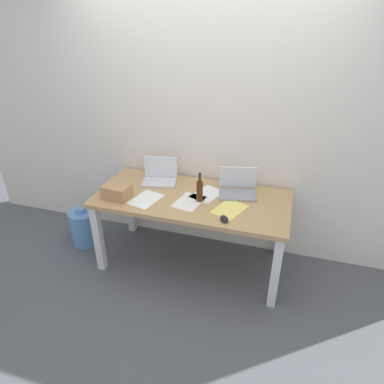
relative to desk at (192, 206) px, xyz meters
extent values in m
plane|color=#515459|center=(0.00, 0.00, -0.65)|extent=(8.00, 8.00, 0.00)
cube|color=silver|center=(0.00, 0.46, 0.65)|extent=(5.20, 0.08, 2.60)
cube|color=tan|center=(0.00, 0.00, 0.07)|extent=(1.74, 0.80, 0.04)
cube|color=silver|center=(-0.81, -0.34, -0.30)|extent=(0.07, 0.07, 0.70)
cube|color=silver|center=(0.81, -0.34, -0.30)|extent=(0.07, 0.07, 0.70)
cube|color=silver|center=(-0.81, 0.34, -0.30)|extent=(0.07, 0.07, 0.70)
cube|color=silver|center=(0.81, 0.34, -0.30)|extent=(0.07, 0.07, 0.70)
cube|color=silver|center=(-0.38, 0.17, 0.10)|extent=(0.35, 0.26, 0.02)
cube|color=white|center=(-0.40, 0.27, 0.22)|extent=(0.32, 0.08, 0.22)
cube|color=gray|center=(0.39, 0.14, 0.10)|extent=(0.37, 0.27, 0.02)
cube|color=white|center=(0.37, 0.24, 0.23)|extent=(0.33, 0.11, 0.23)
cylinder|color=#47280F|center=(0.08, -0.05, 0.19)|extent=(0.06, 0.06, 0.19)
cylinder|color=#47280F|center=(0.08, -0.05, 0.32)|extent=(0.02, 0.02, 0.07)
cylinder|color=black|center=(0.08, -0.05, 0.36)|extent=(0.03, 0.03, 0.01)
ellipsoid|color=black|center=(0.36, -0.30, 0.11)|extent=(0.10, 0.12, 0.03)
cube|color=tan|center=(-0.64, -0.20, 0.15)|extent=(0.24, 0.19, 0.12)
cube|color=white|center=(0.12, 0.09, 0.10)|extent=(0.30, 0.35, 0.00)
cube|color=white|center=(0.00, -0.09, 0.10)|extent=(0.26, 0.33, 0.00)
cube|color=white|center=(-0.38, -0.16, 0.10)|extent=(0.27, 0.34, 0.00)
cube|color=#F4E06B|center=(0.37, -0.11, 0.10)|extent=(0.30, 0.35, 0.00)
cylinder|color=#598CC6|center=(-1.19, -0.02, -0.46)|extent=(0.28, 0.28, 0.38)
cylinder|color=#598CC6|center=(-1.19, -0.02, -0.25)|extent=(0.10, 0.10, 0.05)
camera|label=1|loc=(0.76, -2.54, 1.59)|focal=31.67mm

